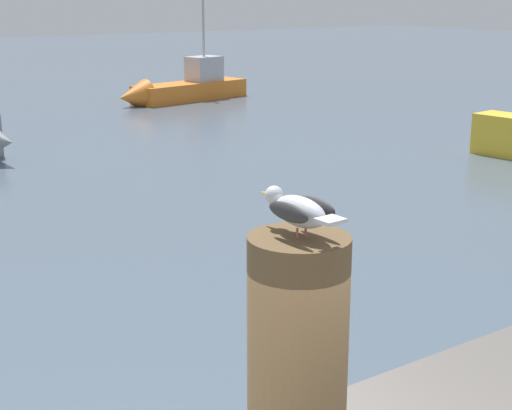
# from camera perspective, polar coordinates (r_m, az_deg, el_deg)

# --- Properties ---
(mooring_post) EXTENTS (0.35, 0.35, 1.00)m
(mooring_post) POSITION_cam_1_polar(r_m,az_deg,el_deg) (2.69, 3.09, -12.55)
(mooring_post) COLOR brown
(mooring_post) RESTS_ON harbor_quay
(seagull) EXTENTS (0.16, 0.39, 0.14)m
(seagull) POSITION_cam_1_polar(r_m,az_deg,el_deg) (2.48, 3.18, -0.35)
(seagull) COLOR #C66960
(seagull) RESTS_ON mooring_post
(boat_orange) EXTENTS (4.98, 1.96, 3.39)m
(boat_orange) POSITION_cam_1_polar(r_m,az_deg,el_deg) (25.23, -5.70, 8.64)
(boat_orange) COLOR orange
(boat_orange) RESTS_ON ground_plane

